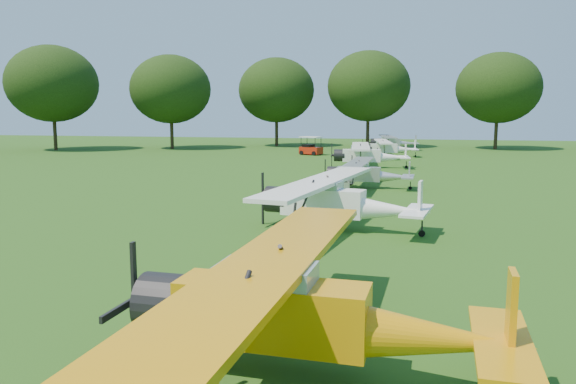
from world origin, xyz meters
name	(u,v)px	position (x,y,z in m)	size (l,w,h in m)	color
ground	(312,243)	(0.00, 0.00, 0.00)	(160.00, 160.00, 0.00)	#1F4912
tree_belt	(418,18)	(3.57, 0.16, 8.03)	(137.36, 130.27, 14.52)	black
aircraft_2	(301,306)	(1.57, -10.47, 1.37)	(7.47, 11.89, 2.34)	orange
aircraft_3	(335,198)	(0.50, 2.57, 1.32)	(7.24, 11.47, 2.25)	white
aircraft_4	(365,172)	(0.75, 15.56, 1.05)	(5.71, 9.09, 1.79)	silver
aircraft_5	(367,154)	(-0.08, 28.60, 1.24)	(6.76, 10.77, 2.12)	white
aircraft_6	(388,147)	(1.21, 40.79, 1.09)	(5.98, 9.50, 1.86)	white
aircraft_7	(392,141)	(1.28, 51.45, 1.13)	(6.24, 9.89, 1.94)	silver
golf_cart	(311,149)	(-7.36, 41.79, 0.68)	(2.74, 2.24, 2.04)	#AF200C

